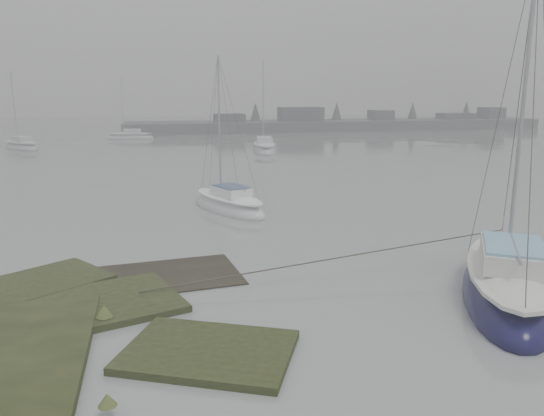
{
  "coord_description": "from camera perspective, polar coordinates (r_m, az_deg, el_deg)",
  "views": [
    {
      "loc": [
        -0.49,
        -10.88,
        5.51
      ],
      "look_at": [
        3.24,
        5.44,
        1.8
      ],
      "focal_mm": 35.0,
      "sensor_mm": 36.0,
      "label": 1
    }
  ],
  "objects": [
    {
      "name": "sailboat_white",
      "position": [
        25.06,
        -4.67,
        0.31
      ],
      "size": [
        3.81,
        5.7,
        7.68
      ],
      "rotation": [
        0.0,
        0.0,
        0.41
      ],
      "color": "silver",
      "rests_on": "ground"
    },
    {
      "name": "sailboat_far_c",
      "position": [
        64.68,
        -14.99,
        7.39
      ],
      "size": [
        5.55,
        2.54,
        7.54
      ],
      "rotation": [
        0.0,
        0.0,
        1.42
      ],
      "color": "#A0A4A9",
      "rests_on": "ground"
    },
    {
      "name": "sailboat_far_a",
      "position": [
        56.97,
        -25.33,
        6.0
      ],
      "size": [
        4.85,
        5.69,
        8.01
      ],
      "rotation": [
        0.0,
        0.0,
        0.63
      ],
      "color": "#9FA3A9",
      "rests_on": "ground"
    },
    {
      "name": "sailboat_far_b",
      "position": [
        49.21,
        -0.85,
        6.38
      ],
      "size": [
        2.95,
        6.58,
        8.96
      ],
      "rotation": [
        0.0,
        0.0,
        -0.14
      ],
      "color": "silver",
      "rests_on": "ground"
    },
    {
      "name": "ground",
      "position": [
        41.25,
        -12.11,
        4.54
      ],
      "size": [
        160.0,
        160.0,
        0.0
      ],
      "primitive_type": "plane",
      "color": "slate",
      "rests_on": "ground"
    },
    {
      "name": "sailboat_main",
      "position": [
        15.97,
        24.11,
        -7.61
      ],
      "size": [
        5.86,
        7.39,
        10.21
      ],
      "rotation": [
        0.0,
        0.0,
        -0.56
      ],
      "color": "black",
      "rests_on": "ground"
    },
    {
      "name": "far_shoreline",
      "position": [
        77.88,
        7.8,
        8.94
      ],
      "size": [
        60.0,
        8.0,
        4.15
      ],
      "color": "#4C4F51",
      "rests_on": "ground"
    }
  ]
}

